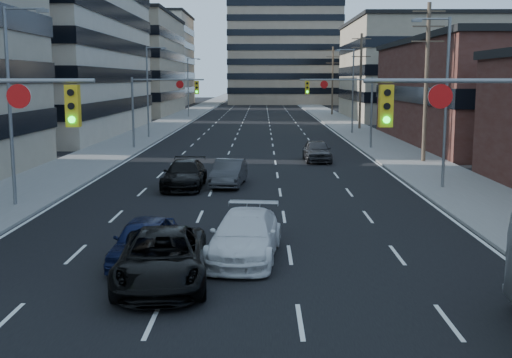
{
  "coord_description": "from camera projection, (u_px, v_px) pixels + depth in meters",
  "views": [
    {
      "loc": [
        0.87,
        -8.85,
        5.85
      ],
      "look_at": [
        0.64,
        14.49,
        2.2
      ],
      "focal_mm": 45.0,
      "sensor_mm": 36.0,
      "label": 1
    }
  ],
  "objects": [
    {
      "name": "streetlight_right_far",
      "position": [
        351.0,
        87.0,
        68.05
      ],
      "size": [
        2.03,
        0.22,
        9.0
      ],
      "color": "slate",
      "rests_on": "ground"
    },
    {
      "name": "streetlight_left_near",
      "position": [
        13.0,
        97.0,
        28.74
      ],
      "size": [
        2.03,
        0.22,
        9.0
      ],
      "color": "slate",
      "rests_on": "ground"
    },
    {
      "name": "office_right_far",
      "position": [
        425.0,
        71.0,
        95.27
      ],
      "size": [
        22.0,
        28.0,
        14.0
      ],
      "primitive_type": "cube",
      "color": "gray",
      "rests_on": "ground"
    },
    {
      "name": "streetlight_left_far",
      "position": [
        189.0,
        84.0,
        97.89
      ],
      "size": [
        2.03,
        0.22,
        9.0
      ],
      "color": "slate",
      "rests_on": "ground"
    },
    {
      "name": "utility_pole_midblock",
      "position": [
        361.0,
        80.0,
        73.85
      ],
      "size": [
        2.2,
        0.28,
        11.0
      ],
      "color": "#4C3D2D",
      "rests_on": "ground"
    },
    {
      "name": "sedan_black_far",
      "position": [
        185.0,
        175.0,
        34.57
      ],
      "size": [
        2.17,
        5.2,
        1.5
      ],
      "primitive_type": "imported",
      "rotation": [
        0.0,
        0.0,
        -0.01
      ],
      "color": "black",
      "rests_on": "ground"
    },
    {
      "name": "sedan_blue",
      "position": [
        144.0,
        241.0,
        20.55
      ],
      "size": [
        1.93,
        4.32,
        1.44
      ],
      "primitive_type": "imported",
      "rotation": [
        0.0,
        0.0,
        -0.05
      ],
      "color": "black",
      "rests_on": "ground"
    },
    {
      "name": "road_surface",
      "position": [
        258.0,
        106.0,
        138.09
      ],
      "size": [
        18.0,
        300.0,
        0.02
      ],
      "primitive_type": "cube",
      "color": "black",
      "rests_on": "ground"
    },
    {
      "name": "white_van",
      "position": [
        245.0,
        236.0,
        21.02
      ],
      "size": [
        2.66,
        5.43,
        1.52
      ],
      "primitive_type": "imported",
      "rotation": [
        0.0,
        0.0,
        -0.1
      ],
      "color": "silver",
      "rests_on": "ground"
    },
    {
      "name": "bg_block_left",
      "position": [
        137.0,
        61.0,
        146.7
      ],
      "size": [
        24.0,
        24.0,
        20.0
      ],
      "primitive_type": "cube",
      "color": "#ADA089",
      "rests_on": "ground"
    },
    {
      "name": "utility_pole_block",
      "position": [
        426.0,
        80.0,
        44.21
      ],
      "size": [
        2.2,
        0.28,
        11.0
      ],
      "color": "#4C3D2D",
      "rests_on": "ground"
    },
    {
      "name": "signal_far_left",
      "position": [
        160.0,
        98.0,
        53.52
      ],
      "size": [
        6.09,
        0.33,
        6.0
      ],
      "color": "slate",
      "rests_on": "ground"
    },
    {
      "name": "sedan_grey_center",
      "position": [
        229.0,
        173.0,
        35.35
      ],
      "size": [
        1.97,
        4.55,
        1.46
      ],
      "primitive_type": "imported",
      "rotation": [
        0.0,
        0.0,
        -0.1
      ],
      "color": "#323234",
      "rests_on": "ground"
    },
    {
      "name": "streetlight_left_mid",
      "position": [
        149.0,
        87.0,
        63.31
      ],
      "size": [
        2.03,
        0.22,
        9.0
      ],
      "color": "slate",
      "rests_on": "ground"
    },
    {
      "name": "signal_far_right",
      "position": [
        344.0,
        98.0,
        53.37
      ],
      "size": [
        6.09,
        0.33,
        6.0
      ],
      "color": "slate",
      "rests_on": "ground"
    },
    {
      "name": "sidewalk_left",
      "position": [
        205.0,
        106.0,
        138.19
      ],
      "size": [
        5.0,
        300.0,
        0.15
      ],
      "primitive_type": "cube",
      "color": "slate",
      "rests_on": "ground"
    },
    {
      "name": "black_pickup",
      "position": [
        162.0,
        258.0,
        18.39
      ],
      "size": [
        3.0,
        5.69,
        1.52
      ],
      "primitive_type": "imported",
      "rotation": [
        0.0,
        0.0,
        0.09
      ],
      "color": "black",
      "rests_on": "ground"
    },
    {
      "name": "streetlight_right_near",
      "position": [
        443.0,
        94.0,
        33.47
      ],
      "size": [
        2.03,
        0.22,
        9.0
      ],
      "color": "slate",
      "rests_on": "ground"
    },
    {
      "name": "sidewalk_right",
      "position": [
        312.0,
        106.0,
        137.97
      ],
      "size": [
        5.0,
        300.0,
        0.15
      ],
      "primitive_type": "cube",
      "color": "slate",
      "rests_on": "ground"
    },
    {
      "name": "bg_block_right",
      "position": [
        408.0,
        78.0,
        136.85
      ],
      "size": [
        22.0,
        22.0,
        12.0
      ],
      "primitive_type": "cube",
      "color": "gray",
      "rests_on": "ground"
    },
    {
      "name": "office_left_far",
      "position": [
        114.0,
        66.0,
        107.45
      ],
      "size": [
        20.0,
        30.0,
        16.0
      ],
      "primitive_type": "cube",
      "color": "gray",
      "rests_on": "ground"
    },
    {
      "name": "utility_pole_distant",
      "position": [
        332.0,
        79.0,
        103.49
      ],
      "size": [
        2.2,
        0.28,
        11.0
      ],
      "color": "#4C3D2D",
      "rests_on": "ground"
    },
    {
      "name": "sedan_grey_right",
      "position": [
        317.0,
        151.0,
        45.82
      ],
      "size": [
        1.95,
        4.6,
        1.55
      ],
      "primitive_type": "imported",
      "rotation": [
        0.0,
        0.0,
        0.03
      ],
      "color": "#2D2C2F",
      "rests_on": "ground"
    }
  ]
}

